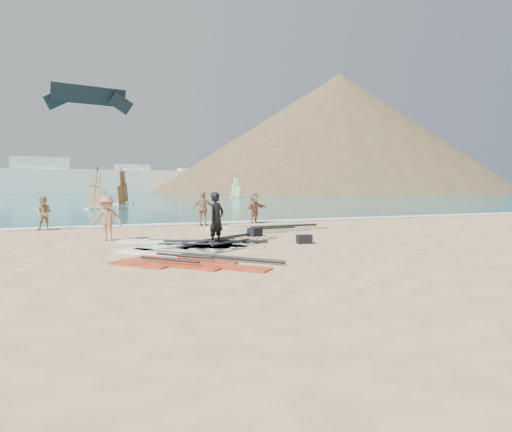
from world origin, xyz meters
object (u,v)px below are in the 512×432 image
object	(u,v)px
gear_bag_far	(304,239)
rig_red	(172,258)
rig_grey	(205,245)
rig_green	(177,244)
beachgoer_left	(44,213)
rig_orange	(260,229)
beachgoer_back	(203,209)
gear_bag_near	(255,232)
beachgoer_right	(255,208)
beachgoer_mid	(107,218)
person_wetsuit	(217,219)

from	to	relation	value
gear_bag_far	rig_red	bearing A→B (deg)	-162.06
gear_bag_far	rig_grey	bearing A→B (deg)	168.74
rig_green	rig_grey	bearing A→B (deg)	-7.76
rig_red	beachgoer_left	bearing A→B (deg)	158.46
rig_orange	beachgoer_back	bearing A→B (deg)	121.28
gear_bag_far	rig_orange	bearing A→B (deg)	86.44
gear_bag_near	beachgoer_back	world-z (taller)	beachgoer_back
beachgoer_right	rig_grey	bearing A→B (deg)	-154.49
rig_red	gear_bag_far	world-z (taller)	gear_bag_far
gear_bag_near	beachgoer_left	world-z (taller)	beachgoer_left
beachgoer_left	gear_bag_near	bearing A→B (deg)	-26.72
beachgoer_back	beachgoer_mid	bearing A→B (deg)	73.02
rig_red	person_wetsuit	xyz separation A→B (m)	(2.15, 2.53, 0.96)
rig_red	beachgoer_right	bearing A→B (deg)	104.09
beachgoer_mid	beachgoer_back	world-z (taller)	beachgoer_back
gear_bag_near	person_wetsuit	bearing A→B (deg)	-137.27
rig_grey	beachgoer_left	world-z (taller)	beachgoer_left
rig_orange	beachgoer_back	distance (m)	3.96
gear_bag_far	beachgoer_back	size ratio (longest dim) A/B	0.29
rig_grey	beachgoer_left	xyz separation A→B (m)	(-6.11, 8.46, 0.82)
rig_green	beachgoer_left	xyz separation A→B (m)	(-5.18, 7.88, 0.82)
rig_red	beachgoer_right	size ratio (longest dim) A/B	2.92
gear_bag_near	beachgoer_left	distance (m)	10.96
rig_green	gear_bag_near	xyz separation A→B (m)	(3.82, 1.67, 0.14)
rig_grey	beachgoer_right	bearing A→B (deg)	26.12
rig_grey	rig_orange	distance (m)	6.26
rig_red	beachgoer_left	size ratio (longest dim) A/B	3.07
gear_bag_far	beachgoer_mid	bearing A→B (deg)	152.69
beachgoer_right	gear_bag_far	bearing A→B (deg)	-131.78
rig_red	beachgoer_left	world-z (taller)	beachgoer_left
gear_bag_near	person_wetsuit	world-z (taller)	person_wetsuit
rig_orange	gear_bag_near	world-z (taller)	gear_bag_near
rig_green	beachgoer_right	size ratio (longest dim) A/B	3.00
beachgoer_left	gear_bag_far	bearing A→B (deg)	-35.06
rig_green	beachgoer_back	world-z (taller)	beachgoer_back
person_wetsuit	rig_red	bearing A→B (deg)	-164.35
beachgoer_left	rig_green	bearing A→B (deg)	-48.78
rig_grey	beachgoer_mid	xyz separation A→B (m)	(-3.33, 2.92, 0.87)
rig_orange	gear_bag_near	size ratio (longest dim) A/B	10.68
person_wetsuit	beachgoer_back	bearing A→B (deg)	44.97
rig_green	rig_red	distance (m)	3.20
gear_bag_far	person_wetsuit	xyz separation A→B (m)	(-3.33, 0.76, 0.84)
rig_green	rig_red	xyz separation A→B (m)	(-0.76, -3.11, 0.00)
rig_red	person_wetsuit	distance (m)	3.46
rig_green	beachgoer_mid	size ratio (longest dim) A/B	2.96
beachgoer_mid	beachgoer_right	bearing A→B (deg)	49.88
person_wetsuit	rig_grey	bearing A→B (deg)	146.30
beachgoer_left	beachgoer_back	distance (m)	8.12
beachgoer_right	beachgoer_back	bearing A→B (deg)	157.64
rig_grey	gear_bag_near	distance (m)	3.67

